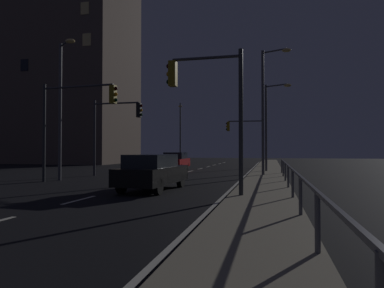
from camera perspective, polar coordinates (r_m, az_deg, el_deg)
ground_plane at (r=19.96m, az=-5.64°, el=-6.13°), size 112.00×112.00×0.00m
sidewalk_right at (r=18.85m, az=12.67°, el=-6.19°), size 2.37×77.00×0.14m
lane_markings_center at (r=23.29m, az=-2.78°, el=-5.40°), size 0.14×50.00×0.01m
lane_edge_line at (r=23.90m, az=9.43°, el=-5.27°), size 0.14×53.00×0.01m
car at (r=14.47m, az=-6.85°, el=-4.78°), size 2.03×4.48×1.57m
car_oncoming at (r=28.57m, az=-2.93°, el=-2.96°), size 2.05×4.49×1.57m
traffic_light_far_left at (r=33.69m, az=9.38°, el=1.97°), size 3.79×0.68×4.83m
traffic_light_far_center at (r=18.85m, az=-19.72°, el=5.41°), size 4.62×0.45×5.44m
traffic_light_mid_left at (r=12.26m, az=2.84°, el=8.58°), size 2.90×0.34×5.29m
traffic_light_near_left at (r=22.82m, az=-13.23°, el=3.70°), size 3.59×0.34×5.20m
street_lamp_far_end at (r=22.19m, az=12.88°, el=7.36°), size 1.86×0.85×8.22m
street_lamp_mid_block at (r=26.38m, az=13.46°, el=4.40°), size 1.99×0.97×6.79m
street_lamp_across_street at (r=20.53m, az=-21.73°, el=7.38°), size 1.65×1.22×8.00m
street_lamp_median at (r=45.01m, az=-2.06°, el=2.86°), size 0.76×1.67×8.23m
barrier_fence at (r=11.78m, az=17.12°, el=-5.28°), size 0.09×25.00×0.98m
building_distant at (r=51.43m, az=-21.54°, el=12.74°), size 18.95×11.80×27.96m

